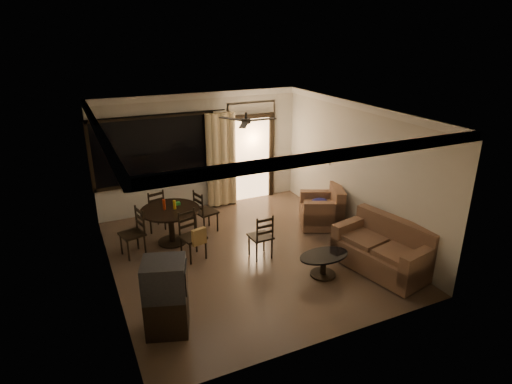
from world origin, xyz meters
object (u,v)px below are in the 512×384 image
dining_chair_east (206,219)px  armchair (324,210)px  dining_table (171,216)px  side_chair (261,244)px  dining_chair_south (193,244)px  sofa (384,251)px  dining_chair_north (154,218)px  coffee_table (324,262)px  tv_cabinet (166,297)px  dining_chair_west (133,242)px

dining_chair_east → armchair: dining_chair_east is taller
dining_table → side_chair: size_ratio=1.30×
dining_chair_south → sofa: bearing=-45.1°
dining_table → dining_chair_east: (0.81, 0.20, -0.31)m
sofa → armchair: bearing=77.4°
dining_chair_north → armchair: bearing=144.2°
dining_chair_north → sofa: bearing=121.1°
dining_chair_north → armchair: dining_chair_north is taller
dining_chair_south → armchair: 3.10m
dining_chair_south → dining_table: bearing=89.9°
dining_chair_north → coffee_table: (2.33, -3.16, -0.01)m
coffee_table → side_chair: side_chair is taller
sofa → dining_table: bearing=129.1°
dining_chair_north → tv_cabinet: (-0.56, -3.47, 0.30)m
dining_chair_west → dining_chair_north: (0.62, 0.97, 0.00)m
armchair → coffee_table: armchair is taller
tv_cabinet → armchair: size_ratio=0.99×
dining_chair_west → dining_chair_east: size_ratio=1.00×
dining_chair_east → tv_cabinet: (-1.57, -2.92, 0.30)m
dining_chair_west → dining_chair_east: same height
dining_chair_west → dining_chair_north: 1.15m
dining_chair_south → dining_chair_north: (-0.40, 1.59, -0.02)m
dining_chair_south → dining_chair_east: bearing=45.7°
dining_table → dining_chair_east: size_ratio=1.26×
tv_cabinet → side_chair: size_ratio=1.26×
armchair → sofa: bearing=-66.4°
dining_chair_west → dining_chair_east: (1.62, 0.41, 0.00)m
dining_chair_south → dining_chair_west: bearing=134.3°
dining_chair_east → dining_chair_south: size_ratio=1.00×
armchair → dining_chair_east: bearing=-173.9°
dining_chair_east → coffee_table: bearing=-167.2°
dining_chair_west → tv_cabinet: (0.05, -2.50, 0.30)m
dining_chair_east → dining_chair_north: (-1.00, 0.56, 0.00)m
dining_table → dining_chair_south: dining_table is taller
dining_chair_west → dining_chair_north: same height
dining_chair_south → tv_cabinet: (-0.97, -1.88, 0.27)m
dining_table → sofa: dining_table is taller
dining_chair_south → side_chair: dining_chair_south is taller
dining_chair_west → armchair: 4.13m
dining_chair_north → sofa: size_ratio=0.51×
dining_table → sofa: 4.22m
sofa → coffee_table: (-1.13, 0.27, -0.09)m
dining_chair_north → tv_cabinet: tv_cabinet is taller
dining_chair_north → armchair: (3.49, -1.38, 0.09)m
coffee_table → tv_cabinet: bearing=-173.8°
sofa → dining_chair_north: bearing=123.6°
dining_chair_east → sofa: 3.78m
tv_cabinet → armchair: bearing=45.8°
tv_cabinet → armchair: (4.06, 2.09, -0.21)m
dining_chair_south → coffee_table: bearing=-53.3°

